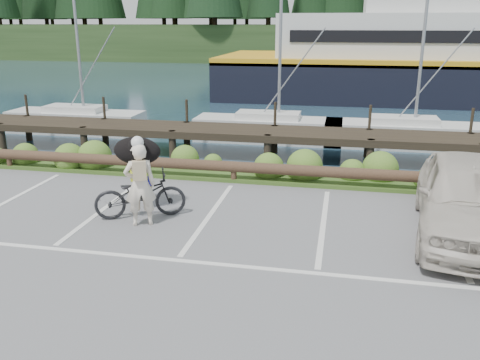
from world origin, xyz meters
TOP-DOWN VIEW (x-y plane):
  - ground at (0.00, 0.00)m, footprint 72.00×72.00m
  - harbor_backdrop at (0.39, 78.47)m, footprint 170.00×160.00m
  - vegetation_strip at (0.00, 5.30)m, footprint 34.00×1.60m
  - log_rail at (0.00, 4.60)m, footprint 32.00×0.30m
  - bicycle at (-1.52, 1.58)m, footprint 2.16×1.49m
  - cyclist at (-1.32, 1.15)m, footprint 0.79×0.68m
  - dog at (-1.79, 2.18)m, footprint 0.98×1.27m
  - parked_car at (5.51, 1.96)m, footprint 2.56×5.13m

SIDE VIEW (x-z plane):
  - harbor_backdrop at x=0.39m, z-range -15.00..15.00m
  - ground at x=0.00m, z-range 0.00..0.00m
  - log_rail at x=0.00m, z-range -0.30..0.30m
  - vegetation_strip at x=0.00m, z-range 0.00..0.10m
  - bicycle at x=-1.52m, z-range 0.00..1.07m
  - parked_car at x=5.51m, z-range 0.00..1.68m
  - cyclist at x=-1.32m, z-range 0.00..1.84m
  - dog at x=-1.79m, z-range 1.07..1.73m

